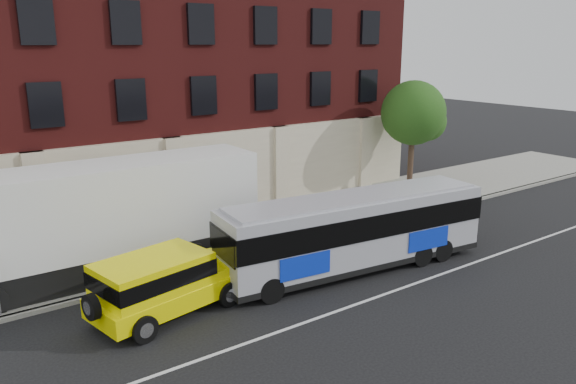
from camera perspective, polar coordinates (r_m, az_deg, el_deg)
ground at (r=17.91m, az=5.14°, el=-12.90°), size 120.00×120.00×0.00m
sidewalk at (r=24.79m, az=-8.56°, el=-4.71°), size 60.00×6.00×0.15m
kerb at (r=22.32m, az=-5.00°, el=-6.85°), size 60.00×0.25×0.15m
lane_line at (r=18.24m, az=4.09°, el=-12.30°), size 60.00×0.12×0.01m
building at (r=30.67m, az=-16.12°, el=12.97°), size 30.00×12.10×15.00m
street_tree at (r=32.38m, az=12.69°, el=7.61°), size 3.60×3.60×6.20m
city_bus at (r=21.12m, az=6.85°, el=-3.76°), size 10.84×3.48×2.92m
yellow_suv at (r=18.12m, az=-12.68°, el=-8.86°), size 5.36×3.00×1.99m
shipping_container at (r=21.15m, az=-19.66°, el=-3.20°), size 12.61×2.83×4.20m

